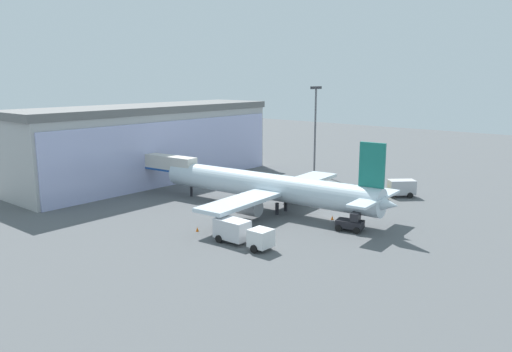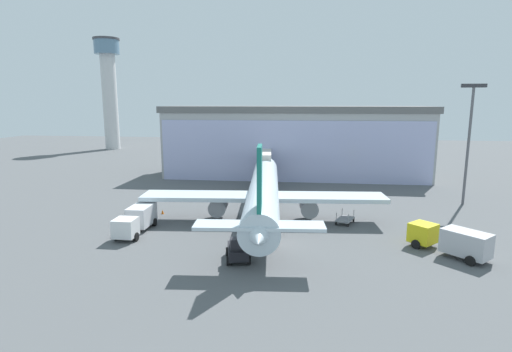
# 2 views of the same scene
# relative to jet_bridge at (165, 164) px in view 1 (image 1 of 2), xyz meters

# --- Properties ---
(ground) EXTENTS (240.00, 240.00, 0.00)m
(ground) POSITION_rel_jet_bridge_xyz_m (4.66, -28.46, -4.66)
(ground) COLOR #545659
(terminal_building) EXTENTS (50.17, 14.12, 13.45)m
(terminal_building) POSITION_rel_jet_bridge_xyz_m (4.66, 9.98, 2.06)
(terminal_building) COLOR #A9A9A9
(terminal_building) RESTS_ON ground
(jet_bridge) EXTENTS (3.39, 12.00, 6.05)m
(jet_bridge) POSITION_rel_jet_bridge_xyz_m (0.00, 0.00, 0.00)
(jet_bridge) COLOR beige
(jet_bridge) RESTS_ON ground
(apron_light_mast) EXTENTS (3.20, 0.40, 16.63)m
(apron_light_mast) POSITION_rel_jet_bridge_xyz_m (29.23, -9.07, 5.35)
(apron_light_mast) COLOR #59595E
(apron_light_mast) RESTS_ON ground
(airplane) EXTENTS (29.21, 37.71, 10.68)m
(airplane) POSITION_rel_jet_bridge_xyz_m (2.09, -19.97, -1.30)
(airplane) COLOR silver
(airplane) RESTS_ON ground
(catering_truck) EXTENTS (2.57, 7.33, 2.65)m
(catering_truck) POSITION_rel_jet_bridge_xyz_m (-11.23, -26.89, -3.19)
(catering_truck) COLOR silver
(catering_truck) RESTS_ON ground
(fuel_truck) EXTENTS (6.72, 6.72, 2.65)m
(fuel_truck) POSITION_rel_jet_bridge_xyz_m (20.92, -29.41, -3.19)
(fuel_truck) COLOR yellow
(fuel_truck) RESTS_ON ground
(baggage_cart) EXTENTS (2.52, 3.19, 1.50)m
(baggage_cart) POSITION_rel_jet_bridge_xyz_m (11.92, -20.65, -4.16)
(baggage_cart) COLOR gray
(baggage_cart) RESTS_ON ground
(pushback_tug) EXTENTS (2.78, 3.52, 2.30)m
(pushback_tug) POSITION_rel_jet_bridge_xyz_m (1.32, -33.42, -3.69)
(pushback_tug) COLOR black
(pushback_tug) RESTS_ON ground
(safety_cone_nose) EXTENTS (0.36, 0.36, 0.55)m
(safety_cone_nose) POSITION_rel_jet_bridge_xyz_m (3.92, -29.17, -4.39)
(safety_cone_nose) COLOR orange
(safety_cone_nose) RESTS_ON ground
(safety_cone_wingtip) EXTENTS (0.36, 0.36, 0.55)m
(safety_cone_wingtip) POSITION_rel_jet_bridge_xyz_m (-11.06, -19.55, -4.39)
(safety_cone_wingtip) COLOR orange
(safety_cone_wingtip) RESTS_ON ground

